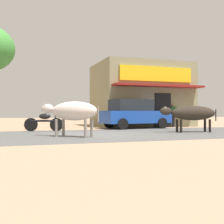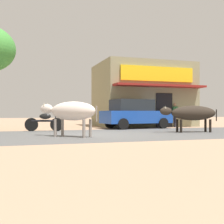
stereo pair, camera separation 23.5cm
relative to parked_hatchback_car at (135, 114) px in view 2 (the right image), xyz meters
name	(u,v)px [view 2 (the right image)]	position (x,y,z in m)	size (l,w,h in m)	color
ground	(95,135)	(-3.37, -3.85, -0.84)	(80.00, 80.00, 0.00)	tan
asphalt_road	(95,134)	(-3.37, -3.85, -0.84)	(72.00, 6.54, 0.00)	#525251
storefront_right_club	(142,95)	(1.77, 2.91, 1.26)	(6.04, 5.42, 4.18)	gray
parked_hatchback_car	(135,114)	(0.00, 0.00, 0.00)	(4.14, 2.21, 1.64)	#1A45A6
parked_motorcycle	(45,121)	(-5.13, -0.97, -0.36)	(1.81, 0.62, 1.07)	black
cow_near_brown	(71,111)	(-4.50, -4.64, 0.10)	(2.08, 2.05, 1.31)	silver
cow_far_dark	(192,113)	(1.22, -3.88, 0.03)	(2.74, 0.99, 1.22)	#2E261E
pedestrian_by_shop	(174,113)	(2.95, 0.69, 0.02)	(0.46, 0.61, 1.48)	#262633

